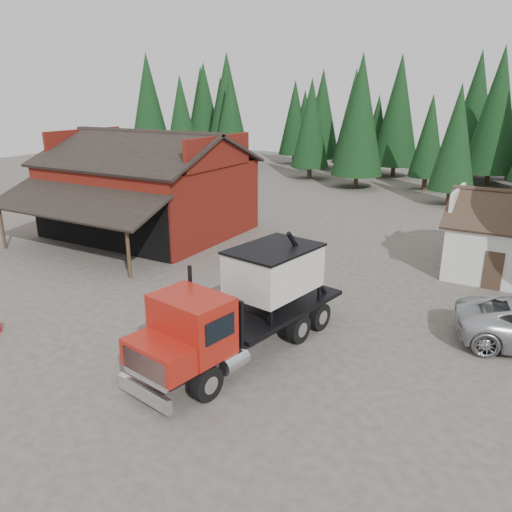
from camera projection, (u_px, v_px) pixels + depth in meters
The scene contains 7 objects.
ground at pixel (190, 313), 22.64m from camera, with size 120.00×120.00×0.00m, color #4C443B.
red_barn at pixel (148, 195), 35.17m from camera, with size 12.80×13.63×7.18m.
conifer_backdrop at pixel (412, 180), 57.23m from camera, with size 76.00×16.00×16.00m, color black, non-canonical shape.
near_pine_a at pixel (181, 123), 54.14m from camera, with size 4.40×4.40×11.40m.
near_pine_b at pixel (456, 138), 42.67m from camera, with size 3.96×3.96×10.40m.
near_pine_d at pixel (360, 115), 50.24m from camera, with size 5.28×5.28×13.40m.
feed_truck at pixel (246, 302), 18.71m from camera, with size 4.25×10.08×4.41m.
Camera 1 is at (12.93, -16.44, 9.54)m, focal length 35.00 mm.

